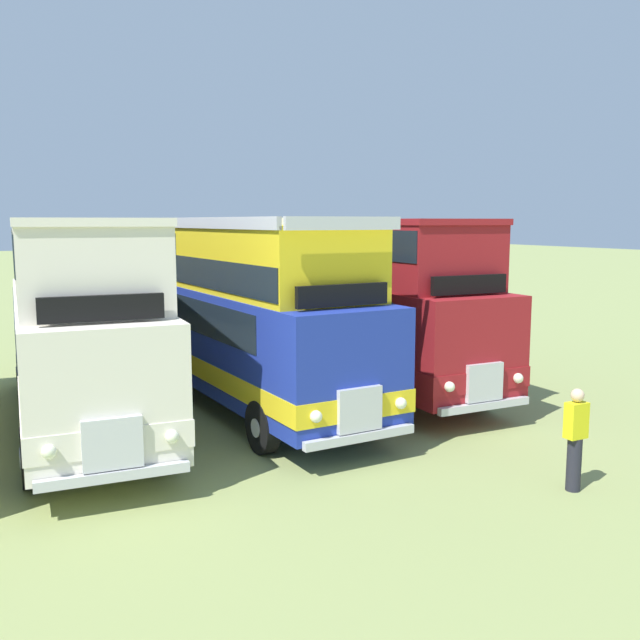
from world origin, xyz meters
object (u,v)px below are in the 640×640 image
Objects in this scene: bus_seventh_in_row at (77,312)px; marshal_person at (575,439)px; bus_eighth_in_row at (236,307)px; bus_ninth_in_row at (367,295)px.

bus_seventh_in_row is 10.49m from marshal_person.
bus_seventh_in_row is 3.73m from bus_eighth_in_row.
bus_eighth_in_row is at bearing 1.94° from bus_seventh_in_row.
bus_seventh_in_row is at bearing -178.43° from bus_ninth_in_row.
bus_seventh_in_row is 6.27× the size of marshal_person.
bus_ninth_in_row is (3.75, 0.08, 0.10)m from bus_eighth_in_row.
marshal_person is at bearing -49.76° from bus_seventh_in_row.
bus_eighth_in_row is 3.75m from bus_ninth_in_row.
bus_seventh_in_row reaches higher than marshal_person.
bus_seventh_in_row is 1.11× the size of bus_ninth_in_row.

